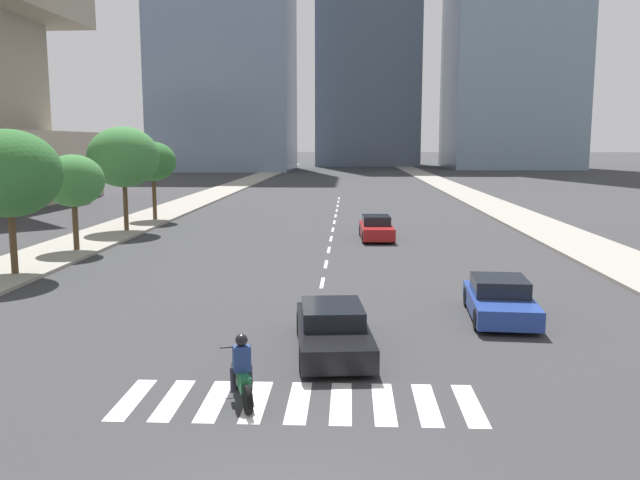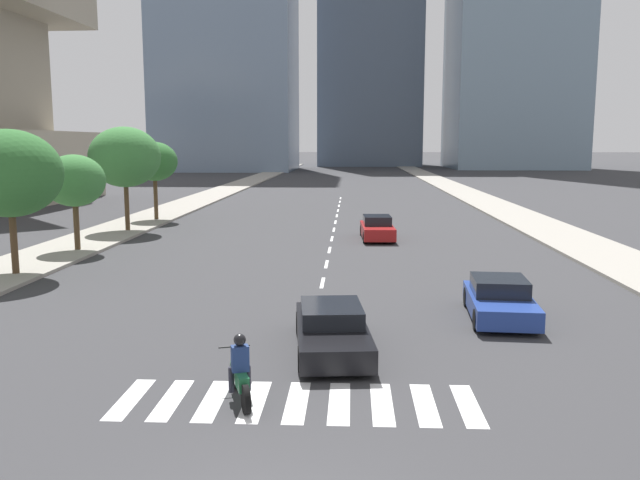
{
  "view_description": "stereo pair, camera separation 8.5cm",
  "coord_description": "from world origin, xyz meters",
  "views": [
    {
      "loc": [
        1.05,
        -8.05,
        5.44
      ],
      "look_at": [
        0.0,
        15.13,
        2.0
      ],
      "focal_mm": 36.73,
      "sensor_mm": 36.0,
      "label": 1
    },
    {
      "loc": [
        1.14,
        -8.04,
        5.44
      ],
      "look_at": [
        0.0,
        15.13,
        2.0
      ],
      "focal_mm": 36.73,
      "sensor_mm": 36.0,
      "label": 2
    }
  ],
  "objects": [
    {
      "name": "sidewalk_east",
      "position": [
        13.45,
        30.0,
        0.07
      ],
      "size": [
        4.0,
        260.0,
        0.15
      ],
      "primitive_type": "cube",
      "color": "gray",
      "rests_on": "ground"
    },
    {
      "name": "sidewalk_west",
      "position": [
        -13.45,
        30.0,
        0.07
      ],
      "size": [
        4.0,
        260.0,
        0.15
      ],
      "primitive_type": "cube",
      "color": "gray",
      "rests_on": "ground"
    },
    {
      "name": "crosswalk_near",
      "position": [
        -0.0,
        5.13,
        0.0
      ],
      "size": [
        7.65,
        2.3,
        0.01
      ],
      "color": "silver",
      "rests_on": "ground"
    },
    {
      "name": "lane_divider_center",
      "position": [
        0.0,
        33.13,
        0.0
      ],
      "size": [
        0.14,
        50.0,
        0.01
      ],
      "color": "silver",
      "rests_on": "ground"
    },
    {
      "name": "motorcycle_lead",
      "position": [
        -1.22,
        5.18,
        0.58
      ],
      "size": [
        0.96,
        2.02,
        1.49
      ],
      "rotation": [
        0.0,
        0.0,
        1.9
      ],
      "color": "black",
      "rests_on": "ground"
    },
    {
      "name": "sedan_blue_0",
      "position": [
        5.78,
        12.18,
        0.58
      ],
      "size": [
        2.16,
        4.39,
        1.25
      ],
      "rotation": [
        0.0,
        0.0,
        -1.64
      ],
      "color": "navy",
      "rests_on": "ground"
    },
    {
      "name": "sedan_black_1",
      "position": [
        0.63,
        8.71,
        0.56
      ],
      "size": [
        2.27,
        4.9,
        1.19
      ],
      "rotation": [
        0.0,
        0.0,
        -1.47
      ],
      "color": "black",
      "rests_on": "ground"
    },
    {
      "name": "sedan_red_2",
      "position": [
        2.59,
        29.13,
        0.61
      ],
      "size": [
        1.93,
        4.54,
        1.33
      ],
      "rotation": [
        0.0,
        0.0,
        -1.53
      ],
      "color": "maroon",
      "rests_on": "ground"
    },
    {
      "name": "street_tree_nearest",
      "position": [
        -12.65,
        17.7,
        4.23
      ],
      "size": [
        4.17,
        4.17,
        5.86
      ],
      "color": "#4C3823",
      "rests_on": "sidewalk_west"
    },
    {
      "name": "street_tree_second",
      "position": [
        -12.65,
        23.81,
        3.59
      ],
      "size": [
        3.04,
        3.04,
        4.75
      ],
      "color": "#4C3823",
      "rests_on": "sidewalk_west"
    },
    {
      "name": "street_tree_third",
      "position": [
        -12.65,
        31.25,
        4.6
      ],
      "size": [
        4.29,
        4.29,
        6.28
      ],
      "color": "#4C3823",
      "rests_on": "sidewalk_west"
    },
    {
      "name": "street_tree_fourth",
      "position": [
        -12.65,
        37.2,
        4.16
      ],
      "size": [
        3.19,
        3.19,
        5.39
      ],
      "color": "#4C3823",
      "rests_on": "sidewalk_west"
    }
  ]
}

